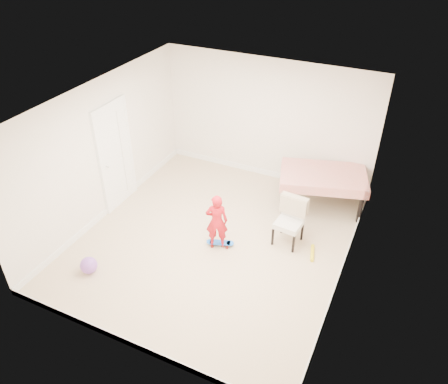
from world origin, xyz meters
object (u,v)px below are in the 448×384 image
at_px(dining_chair, 289,222).
at_px(skateboard, 220,244).
at_px(balloon, 89,265).
at_px(child, 217,223).
at_px(dining_table, 321,190).

height_order(dining_chair, skateboard, dining_chair).
bearing_deg(balloon, skateboard, 42.30).
xyz_separation_m(dining_chair, child, (-1.08, -0.63, 0.08)).
relative_size(skateboard, balloon, 1.74).
bearing_deg(dining_chair, skateboard, -144.80).
height_order(dining_chair, child, child).
xyz_separation_m(dining_table, skateboard, (-1.27, -1.93, -0.34)).
bearing_deg(skateboard, child, -152.18).
relative_size(dining_chair, child, 0.85).
bearing_deg(dining_chair, balloon, -136.56).
height_order(child, balloon, child).
xyz_separation_m(skateboard, child, (-0.04, -0.04, 0.48)).
bearing_deg(dining_chair, dining_table, 85.89).
bearing_deg(child, skateboard, -156.31).
bearing_deg(dining_table, child, -139.91).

